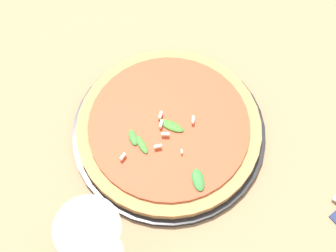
{
  "coord_description": "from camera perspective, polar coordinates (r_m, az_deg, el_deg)",
  "views": [
    {
      "loc": [
        0.26,
        -0.28,
        0.79
      ],
      "look_at": [
        -0.0,
        -0.0,
        0.03
      ],
      "focal_mm": 50.0,
      "sensor_mm": 36.0,
      "label": 1
    }
  ],
  "objects": [
    {
      "name": "wine_glass",
      "position": [
        0.7,
        -9.23,
        -13.19
      ],
      "size": [
        0.09,
        0.09,
        0.17
      ],
      "color": "white",
      "rests_on": "ground_plane"
    },
    {
      "name": "ground_plane",
      "position": [
        0.88,
        0.11,
        -0.86
      ],
      "size": [
        6.0,
        6.0,
        0.0
      ],
      "primitive_type": "plane",
      "color": "#9E7A56"
    },
    {
      "name": "pizza_arugula_main",
      "position": [
        0.86,
        -0.0,
        -0.4
      ],
      "size": [
        0.36,
        0.36,
        0.05
      ],
      "color": "black",
      "rests_on": "ground_plane"
    }
  ]
}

